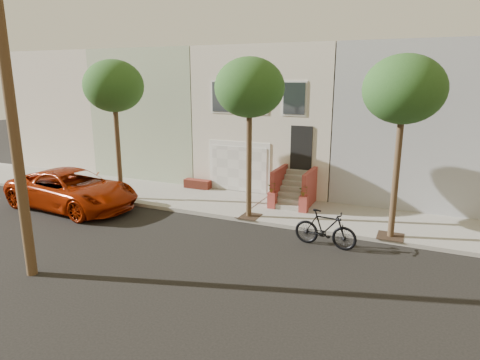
% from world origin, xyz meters
% --- Properties ---
extents(ground, '(90.00, 90.00, 0.00)m').
position_xyz_m(ground, '(0.00, 0.00, 0.00)').
color(ground, black).
rests_on(ground, ground).
extents(sidewalk, '(40.00, 3.70, 0.15)m').
position_xyz_m(sidewalk, '(0.00, 5.35, 0.07)').
color(sidewalk, '#9B978D').
rests_on(sidewalk, ground).
extents(house_row, '(33.10, 11.70, 7.00)m').
position_xyz_m(house_row, '(0.00, 11.19, 3.64)').
color(house_row, beige).
rests_on(house_row, sidewalk).
extents(tree_left, '(2.70, 2.57, 6.30)m').
position_xyz_m(tree_left, '(-5.50, 3.90, 5.26)').
color(tree_left, '#2D2116').
rests_on(tree_left, sidewalk).
extents(tree_mid, '(2.70, 2.57, 6.30)m').
position_xyz_m(tree_mid, '(1.00, 3.90, 5.26)').
color(tree_mid, '#2D2116').
rests_on(tree_mid, sidewalk).
extents(tree_right, '(2.70, 2.57, 6.30)m').
position_xyz_m(tree_right, '(6.50, 3.90, 5.26)').
color(tree_right, '#2D2116').
rests_on(tree_right, sidewalk).
extents(utility_pole, '(23.60, 1.22, 10.00)m').
position_xyz_m(utility_pole, '(8.00, -3.20, 5.19)').
color(utility_pole, '#3F2A1D').
rests_on(utility_pole, ground).
extents(pickup_truck, '(6.38, 3.33, 1.72)m').
position_xyz_m(pickup_truck, '(-6.75, 2.18, 0.86)').
color(pickup_truck, '#952103').
rests_on(pickup_truck, ground).
extents(motorcycle, '(2.21, 0.79, 1.30)m').
position_xyz_m(motorcycle, '(4.48, 2.37, 0.65)').
color(motorcycle, black).
rests_on(motorcycle, ground).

